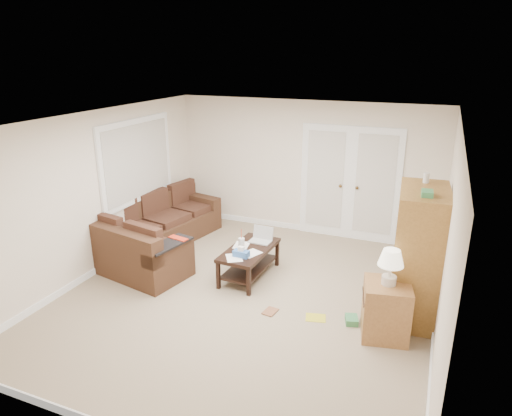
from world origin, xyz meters
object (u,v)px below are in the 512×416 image
at_px(sectional_sofa, 152,236).
at_px(tv_armoire, 418,254).
at_px(coffee_table, 250,261).
at_px(side_cabinet, 386,306).

distance_m(sectional_sofa, tv_armoire, 4.34).
distance_m(coffee_table, side_cabinet, 2.29).
relative_size(tv_armoire, side_cabinet, 1.62).
distance_m(tv_armoire, side_cabinet, 0.84).
bearing_deg(tv_armoire, sectional_sofa, 171.76).
bearing_deg(sectional_sofa, tv_armoire, 7.26).
bearing_deg(coffee_table, side_cabinet, -18.59).
bearing_deg(tv_armoire, side_cabinet, -116.82).
bearing_deg(coffee_table, tv_armoire, -1.62).
height_order(coffee_table, side_cabinet, side_cabinet).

